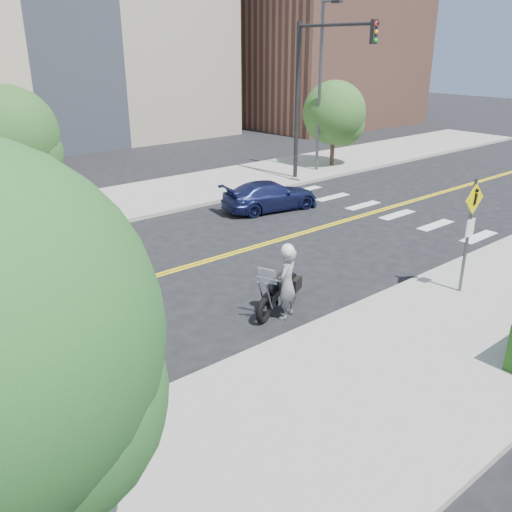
{
  "coord_description": "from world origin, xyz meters",
  "views": [
    {
      "loc": [
        -8.2,
        -12.77,
        6.19
      ],
      "look_at": [
        -0.02,
        -3.0,
        1.2
      ],
      "focal_mm": 38.0,
      "sensor_mm": 36.0,
      "label": 1
    }
  ],
  "objects": [
    {
      "name": "motorcyclist",
      "position": [
        -0.1,
        -4.24,
        0.94
      ],
      "size": [
        0.77,
        0.65,
        1.9
      ],
      "rotation": [
        0.0,
        0.0,
        3.56
      ],
      "color": "silver",
      "rests_on": "ground"
    },
    {
      "name": "sidewalk_near",
      "position": [
        0.0,
        -7.5,
        0.07
      ],
      "size": [
        60.0,
        5.0,
        0.15
      ],
      "primitive_type": "cube",
      "color": "#9E9B91",
      "rests_on": "ground_plane"
    },
    {
      "name": "sidewalk_far",
      "position": [
        0.0,
        7.5,
        0.07
      ],
      "size": [
        60.0,
        5.0,
        0.15
      ],
      "primitive_type": "cube",
      "color": "#9E9B91",
      "rests_on": "ground_plane"
    },
    {
      "name": "traffic_light",
      "position": [
        10.0,
        5.08,
        4.67
      ],
      "size": [
        0.28,
        4.5,
        7.0
      ],
      "color": "black",
      "rests_on": "sidewalk_far"
    },
    {
      "name": "pedestrian_sign",
      "position": [
        4.2,
        -6.31,
        1.96
      ],
      "size": [
        0.78,
        0.08,
        3.0
      ],
      "color": "#4C4C51",
      "rests_on": "sidewalk_near"
    },
    {
      "name": "tree_far_b",
      "position": [
        13.47,
        6.79,
        2.88
      ],
      "size": [
        3.27,
        3.27,
        4.52
      ],
      "rotation": [
        0.0,
        0.0,
        0.18
      ],
      "color": "#382619",
      "rests_on": "ground"
    },
    {
      "name": "lamp_post",
      "position": [
        12.0,
        6.5,
        4.15
      ],
      "size": [
        0.16,
        0.16,
        8.0
      ],
      "primitive_type": "cylinder",
      "color": "#4C4C51",
      "rests_on": "sidewalk_far"
    },
    {
      "name": "building_right",
      "position": [
        26.0,
        20.0,
        6.0
      ],
      "size": [
        14.0,
        12.0,
        12.0
      ],
      "primitive_type": "cube",
      "color": "#8C5947",
      "rests_on": "ground_plane"
    },
    {
      "name": "tree_far_a",
      "position": [
        -2.41,
        8.05,
        3.11
      ],
      "size": [
        3.6,
        3.6,
        4.92
      ],
      "rotation": [
        0.0,
        0.0,
        -0.38
      ],
      "color": "#382619",
      "rests_on": "ground"
    },
    {
      "name": "ground_plane",
      "position": [
        0.0,
        0.0,
        0.0
      ],
      "size": [
        120.0,
        120.0,
        0.0
      ],
      "primitive_type": "plane",
      "color": "black",
      "rests_on": "ground"
    },
    {
      "name": "parked_car_blue",
      "position": [
        5.68,
        2.93,
        0.58
      ],
      "size": [
        4.2,
        2.32,
        1.15
      ],
      "primitive_type": "imported",
      "rotation": [
        0.0,
        0.0,
        1.38
      ],
      "color": "navy",
      "rests_on": "ground"
    },
    {
      "name": "motorcycle",
      "position": [
        0.06,
        -3.75,
        0.66
      ],
      "size": [
        2.26,
        1.48,
        1.32
      ],
      "primitive_type": null,
      "rotation": [
        0.0,
        0.0,
        0.41
      ],
      "color": "black",
      "rests_on": "ground"
    },
    {
      "name": "parked_car_silver",
      "position": [
        -4.12,
        3.79,
        0.64
      ],
      "size": [
        4.1,
        2.07,
        1.29
      ],
      "primitive_type": "imported",
      "rotation": [
        0.0,
        0.0,
        1.76
      ],
      "color": "#B3B8BB",
      "rests_on": "ground"
    }
  ]
}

